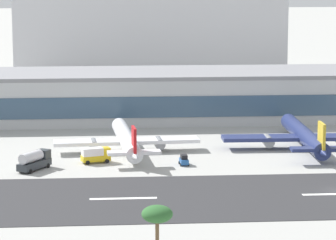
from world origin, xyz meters
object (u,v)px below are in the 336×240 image
service_box_truck_2 (96,155)px  airliner_red_tail_gate_0 (127,141)px  palm_tree_0 (157,216)px  terminal_building (189,95)px  service_fuel_truck_1 (34,160)px  distant_hotel_block (150,31)px  airliner_gold_tail_gate_1 (305,137)px  service_baggage_tug_0 (184,160)px

service_box_truck_2 → airliner_red_tail_gate_0: bearing=39.2°
service_box_truck_2 → palm_tree_0: palm_tree_0 is taller
terminal_building → service_fuel_truck_1: size_ratio=18.91×
terminal_building → airliner_red_tail_gate_0: size_ratio=4.05×
distant_hotel_block → airliner_gold_tail_gate_1: distant_hotel_block is taller
terminal_building → distant_hotel_block: size_ratio=1.66×
terminal_building → service_fuel_truck_1: terminal_building is taller
airliner_gold_tail_gate_1 → palm_tree_0: 93.34m
airliner_red_tail_gate_0 → service_box_truck_2: (-6.88, -10.00, -0.87)m
terminal_building → airliner_red_tail_gate_0: terminal_building is taller
airliner_gold_tail_gate_1 → service_fuel_truck_1: (-59.54, -16.07, -0.77)m
airliner_red_tail_gate_0 → airliner_gold_tail_gate_1: airliner_gold_tail_gate_1 is taller
service_baggage_tug_0 → airliner_red_tail_gate_0: bearing=36.8°
service_fuel_truck_1 → distant_hotel_block: bearing=20.6°
service_fuel_truck_1 → service_baggage_tug_0: bearing=-53.2°
palm_tree_0 → service_fuel_truck_1: bearing=106.6°
airliner_red_tail_gate_0 → palm_tree_0: size_ratio=3.64×
distant_hotel_block → service_fuel_truck_1: bearing=-102.1°
airliner_red_tail_gate_0 → palm_tree_0: 84.34m
service_box_truck_2 → terminal_building: bearing=48.4°
distant_hotel_block → service_baggage_tug_0: distant_hotel_block is taller
service_fuel_truck_1 → service_box_truck_2: size_ratio=1.33×
distant_hotel_block → service_box_truck_2: bearing=-97.8°
terminal_building → palm_tree_0: size_ratio=14.74×
terminal_building → service_fuel_truck_1: (-37.44, -58.41, -4.45)m
airliner_gold_tail_gate_1 → service_box_truck_2: size_ratio=6.54×
service_baggage_tug_0 → service_fuel_truck_1: service_fuel_truck_1 is taller
terminal_building → service_baggage_tug_0: terminal_building is taller
airliner_red_tail_gate_0 → palm_tree_0: (1.11, -84.05, 6.90)m
service_baggage_tug_0 → palm_tree_0: 71.82m
terminal_building → service_fuel_truck_1: 69.52m
distant_hotel_block → service_fuel_truck_1: 153.90m
airliner_red_tail_gate_0 → airliner_gold_tail_gate_1: size_ratio=0.95×
airliner_gold_tail_gate_1 → service_baggage_tug_0: 32.09m
terminal_building → palm_tree_0: 127.97m
distant_hotel_block → service_fuel_truck_1: distant_hotel_block is taller
airliner_red_tail_gate_0 → service_baggage_tug_0: 17.71m
service_baggage_tug_0 → palm_tree_0: size_ratio=0.30×
terminal_building → airliner_gold_tail_gate_1: bearing=-62.4°
airliner_red_tail_gate_0 → distant_hotel_block: bearing=-9.4°
service_box_truck_2 → distant_hotel_block: bearing=66.0°
service_fuel_truck_1 → service_box_truck_2: 13.63m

